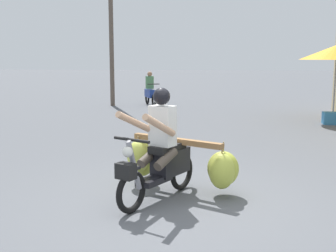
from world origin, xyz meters
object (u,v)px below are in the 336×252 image
(motorbike_main_loaded, at_px, (174,159))
(motorbike_distant_ahead_left, at_px, (150,92))
(produce_crate, at_px, (333,118))
(utility_pole, at_px, (111,20))

(motorbike_main_loaded, distance_m, motorbike_distant_ahead_left, 11.70)
(produce_crate, xyz_separation_m, utility_pole, (-7.82, 3.95, 3.26))
(motorbike_distant_ahead_left, bearing_deg, produce_crate, -33.90)
(produce_crate, height_order, utility_pole, utility_pole)
(produce_crate, relative_size, utility_pole, 0.08)
(motorbike_distant_ahead_left, bearing_deg, motorbike_main_loaded, -78.26)
(motorbike_distant_ahead_left, xyz_separation_m, produce_crate, (6.30, -4.23, -0.39))
(utility_pole, bearing_deg, motorbike_distant_ahead_left, 10.53)
(motorbike_main_loaded, relative_size, motorbike_distant_ahead_left, 1.22)
(motorbike_main_loaded, xyz_separation_m, utility_pole, (-3.90, 11.17, 2.91))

